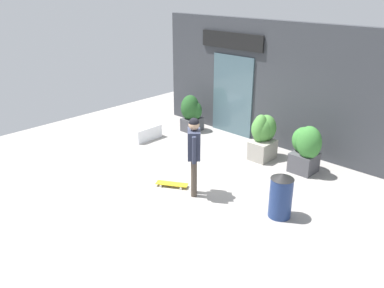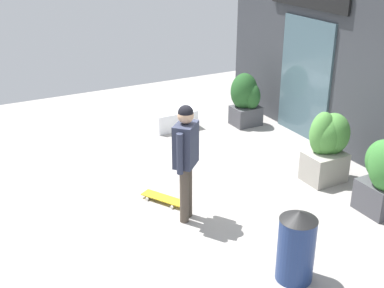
% 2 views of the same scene
% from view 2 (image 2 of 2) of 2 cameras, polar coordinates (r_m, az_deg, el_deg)
% --- Properties ---
extents(ground_plane, '(12.00, 12.00, 0.00)m').
position_cam_2_polar(ground_plane, '(8.14, 0.65, -5.55)').
color(ground_plane, '#9E9993').
extents(building_facade, '(7.47, 0.31, 3.37)m').
position_cam_2_polar(building_facade, '(9.40, 18.04, 8.32)').
color(building_facade, '#383A3F').
rests_on(building_facade, ground_plane).
extents(skateboarder, '(0.47, 0.47, 1.74)m').
position_cam_2_polar(skateboarder, '(6.99, -0.70, -0.85)').
color(skateboarder, '#4C4238').
rests_on(skateboarder, ground_plane).
extents(skateboard, '(0.73, 0.53, 0.08)m').
position_cam_2_polar(skateboard, '(7.89, -3.25, -6.08)').
color(skateboard, gold).
rests_on(skateboard, ground_plane).
extents(planter_box_right, '(0.62, 0.61, 1.12)m').
position_cam_2_polar(planter_box_right, '(10.80, 6.12, 5.22)').
color(planter_box_right, '#47474C').
rests_on(planter_box_right, ground_plane).
extents(planter_box_mid, '(0.61, 0.76, 1.19)m').
position_cam_2_polar(planter_box_mid, '(8.61, 14.91, 0.24)').
color(planter_box_mid, gray).
rests_on(planter_box_mid, ground_plane).
extents(trash_bin, '(0.45, 0.45, 0.93)m').
position_cam_2_polar(trash_bin, '(6.22, 11.62, -11.08)').
color(trash_bin, navy).
rests_on(trash_bin, ground_plane).
extents(snow_ledge, '(1.95, 0.90, 0.39)m').
position_cam_2_polar(snow_ledge, '(11.28, -3.69, 3.92)').
color(snow_ledge, white).
rests_on(snow_ledge, ground_plane).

